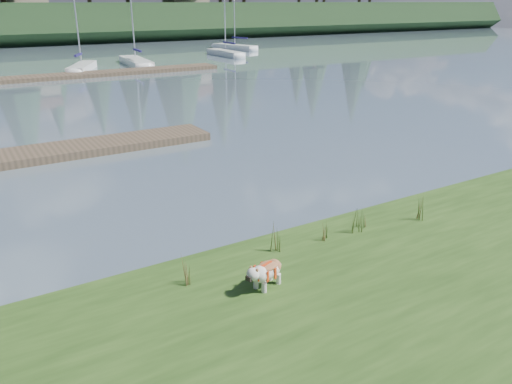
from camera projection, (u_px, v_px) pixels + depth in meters
ground at (28, 81)px, 36.56m from camera, size 200.00×200.00×0.00m
bank at (380, 363)px, 7.76m from camera, size 60.00×9.00×0.35m
bulldog at (266, 271)px, 9.42m from camera, size 0.93×0.53×0.54m
dock_far at (56, 77)px, 37.47m from camera, size 26.00×2.20×0.30m
sailboat_bg_2 at (83, 66)px, 42.07m from camera, size 3.99×6.60×10.17m
sailboat_bg_3 at (134, 61)px, 46.01m from camera, size 2.45×8.33×12.03m
sailboat_bg_4 at (223, 52)px, 53.46m from camera, size 1.42×6.94×10.34m
sailboat_bg_5 at (231, 46)px, 60.67m from camera, size 3.27×7.40×10.48m
weed_0 at (278, 238)px, 10.80m from camera, size 0.17×0.14×0.70m
weed_1 at (326, 231)px, 11.35m from camera, size 0.17×0.14×0.50m
weed_2 at (357, 221)px, 11.69m from camera, size 0.17×0.14×0.67m
weed_3 at (188, 270)px, 9.56m from camera, size 0.17×0.14×0.66m
weed_4 at (361, 220)px, 12.01m from camera, size 0.17×0.14×0.41m
weed_5 at (419, 210)px, 12.30m from camera, size 0.17×0.14×0.67m
mud_lip at (241, 255)px, 11.31m from camera, size 60.00×0.50×0.14m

